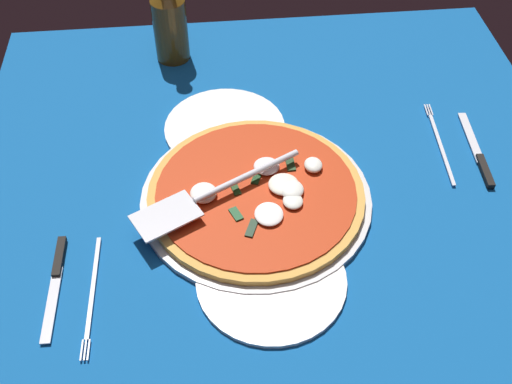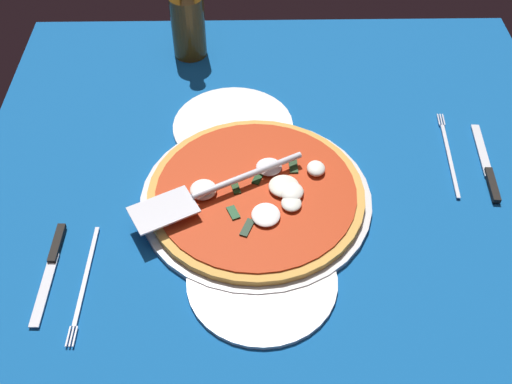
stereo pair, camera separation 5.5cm
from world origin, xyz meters
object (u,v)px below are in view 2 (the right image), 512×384
Objects in this scene: place_setting_near at (468,163)px; dinner_plate_right at (233,127)px; pizza at (257,193)px; beer_bottle at (187,17)px; pizza_server at (209,191)px; place_setting_far at (68,274)px; dinner_plate_left at (262,281)px.

dinner_plate_right is at bearing 80.50° from place_setting_near.
pizza reaches higher than place_setting_near.
dinner_plate_right is at bearing 12.89° from pizza.
beer_bottle reaches higher than dinner_plate_right.
beer_bottle is (32.43, 48.37, 8.35)cm from place_setting_near.
pizza_server is 23.76cm from place_setting_far.
pizza_server reaches higher than pizza.
dinner_plate_left is 1.00× the size of place_setting_near.
pizza reaches higher than place_setting_far.
pizza_server reaches higher than place_setting_near.
beer_bottle reaches higher than pizza.
place_setting_far is at bearing 86.57° from dinner_plate_left.
dinner_plate_right is 39.14cm from place_setting_far.
pizza_server is at bearing -172.68° from beer_bottle.
dinner_plate_left is 27.84cm from place_setting_far.
dinner_plate_left is 1.00× the size of place_setting_far.
place_setting_near reaches higher than dinner_plate_right.
pizza_server reaches higher than dinner_plate_right.
beer_bottle is at bearing 13.29° from dinner_plate_left.
place_setting_far is (-21.79, 62.96, -0.01)cm from place_setting_near.
place_setting_far reaches higher than dinner_plate_left.
pizza is at bearing 106.67° from place_setting_near.
pizza_server is at bearing 102.73° from pizza.
dinner_plate_right is at bearing -158.95° from beer_bottle.
beer_bottle reaches higher than dinner_plate_left.
place_setting_near is (7.92, -35.57, -1.66)cm from pizza.
dinner_plate_right is 18.03cm from pizza.
place_setting_far is 56.77cm from beer_bottle.
pizza_server is at bearing 29.34° from dinner_plate_left.
pizza_server reaches higher than dinner_plate_left.
dinner_plate_left is at bearing -178.52° from pizza.
pizza is 30.75cm from place_setting_far.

